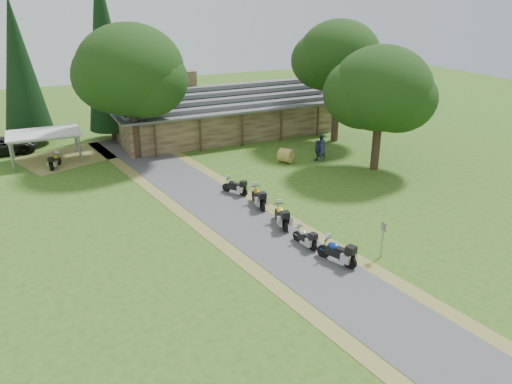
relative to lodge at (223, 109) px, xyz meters
name	(u,v)px	position (x,y,z in m)	size (l,w,h in m)	color
ground	(289,254)	(-6.00, -24.00, -2.45)	(120.00, 120.00, 0.00)	#315518
driveway	(250,226)	(-6.50, -20.00, -2.45)	(46.00, 46.00, 0.00)	#49494B
lodge	(223,109)	(0.00, 0.00, 0.00)	(21.40, 9.40, 4.90)	brown
carport	(45,147)	(-16.41, -1.38, -1.23)	(5.63, 3.75, 2.44)	silver
car_dark_suv	(2,142)	(-19.61, 2.18, -1.35)	(5.76, 2.45, 2.21)	black
motorcycle_row_a	(337,251)	(-4.29, -25.91, -1.73)	(2.12, 0.69, 1.45)	navy
motorcycle_row_b	(305,236)	(-4.80, -23.58, -1.85)	(1.74, 0.57, 1.19)	#B7B9BE
motorcycle_row_c	(281,215)	(-4.76, -20.75, -1.72)	(2.13, 0.70, 1.46)	yellow
motorcycle_row_d	(258,196)	(-4.71, -17.50, -1.73)	(2.12, 0.69, 1.45)	#B75607
motorcycle_row_e	(235,186)	(-5.26, -14.90, -1.82)	(1.83, 0.60, 1.25)	black
motorcycle_carport_a	(55,160)	(-15.94, -3.60, -1.83)	(1.82, 0.59, 1.24)	#C49A0F
person_a	(322,148)	(4.22, -11.24, -1.38)	(0.61, 0.44, 2.14)	#2A3352
person_b	(321,144)	(4.79, -10.13, -1.36)	(0.62, 0.45, 2.18)	#2A3352
person_c	(317,149)	(3.84, -11.05, -1.43)	(0.58, 0.42, 2.03)	#2A3352
hay_bale	(286,155)	(1.32, -10.32, -1.87)	(1.15, 1.15, 1.05)	olive
sign_post	(382,240)	(-1.85, -26.46, -1.41)	(0.38, 0.06, 2.09)	gray
oak_lodge_left	(132,88)	(-9.41, -3.83, 3.46)	(8.58, 8.58, 11.81)	#16340F
oak_lodge_right	(338,73)	(8.53, -6.68, 3.88)	(7.32, 7.32, 12.65)	#16340F
oak_driveway	(380,105)	(6.85, -14.80, 2.68)	(7.54, 7.54, 10.26)	#16340F
cedar_near	(105,53)	(-10.12, 2.60, 5.53)	(4.25, 4.25, 15.96)	black
cedar_far	(20,73)	(-17.23, 4.56, 4.03)	(4.19, 4.19, 12.96)	black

